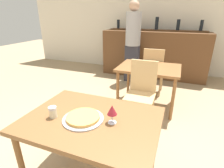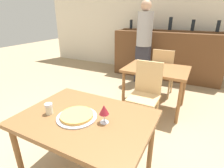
{
  "view_description": "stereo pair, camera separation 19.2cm",
  "coord_description": "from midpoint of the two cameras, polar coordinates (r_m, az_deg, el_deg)",
  "views": [
    {
      "loc": [
        0.62,
        -1.11,
        1.55
      ],
      "look_at": [
        -0.03,
        0.55,
        0.83
      ],
      "focal_mm": 28.0,
      "sensor_mm": 36.0,
      "label": 1
    },
    {
      "loc": [
        0.79,
        -1.03,
        1.55
      ],
      "look_at": [
        -0.03,
        0.55,
        0.83
      ],
      "focal_mm": 28.0,
      "sensor_mm": 36.0,
      "label": 2
    }
  ],
  "objects": [
    {
      "name": "wall_back",
      "position": [
        5.08,
        20.48,
        19.0
      ],
      "size": [
        8.0,
        0.05,
        2.8
      ],
      "color": "silver",
      "rests_on": "ground_plane"
    },
    {
      "name": "dining_table_near",
      "position": [
        1.57,
        -4.97,
        -13.05
      ],
      "size": [
        1.13,
        0.82,
        0.73
      ],
      "color": "brown",
      "rests_on": "ground_plane"
    },
    {
      "name": "dining_table_far",
      "position": [
        2.99,
        16.01,
        3.41
      ],
      "size": [
        1.0,
        0.76,
        0.73
      ],
      "color": "brown",
      "rests_on": "ground_plane"
    },
    {
      "name": "bar_counter",
      "position": [
        4.68,
        18.26,
        8.84
      ],
      "size": [
        2.6,
        0.56,
        1.15
      ],
      "color": "brown",
      "rests_on": "ground_plane"
    },
    {
      "name": "bar_back_shelf",
      "position": [
        4.72,
        19.57,
        16.65
      ],
      "size": [
        2.39,
        0.24,
        0.35
      ],
      "color": "brown",
      "rests_on": "bar_counter"
    },
    {
      "name": "chair_far_side_front",
      "position": [
        2.52,
        13.13,
        -2.15
      ],
      "size": [
        0.4,
        0.4,
        0.94
      ],
      "color": "tan",
      "rests_on": "ground_plane"
    },
    {
      "name": "chair_far_side_back",
      "position": [
        3.53,
        17.74,
        4.34
      ],
      "size": [
        0.4,
        0.4,
        0.94
      ],
      "rotation": [
        0.0,
        0.0,
        3.14
      ],
      "color": "tan",
      "rests_on": "ground_plane"
    },
    {
      "name": "pizza_tray",
      "position": [
        1.51,
        -7.8,
        -10.42
      ],
      "size": [
        0.34,
        0.34,
        0.04
      ],
      "color": "#B7B7BC",
      "rests_on": "dining_table_near"
    },
    {
      "name": "cheese_shaker",
      "position": [
        1.6,
        -16.69,
        -7.81
      ],
      "size": [
        0.07,
        0.07,
        0.1
      ],
      "color": "beige",
      "rests_on": "dining_table_near"
    },
    {
      "name": "person_standing",
      "position": [
        4.13,
        11.75,
        13.82
      ],
      "size": [
        0.34,
        0.34,
        1.82
      ],
      "color": "#2D2D38",
      "rests_on": "ground_plane"
    },
    {
      "name": "wine_glass",
      "position": [
        1.39,
        1.42,
        -8.63
      ],
      "size": [
        0.08,
        0.08,
        0.16
      ],
      "color": "silver",
      "rests_on": "dining_table_near"
    }
  ]
}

